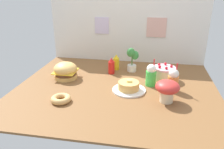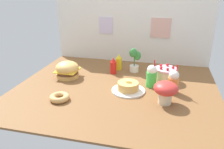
% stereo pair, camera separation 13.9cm
% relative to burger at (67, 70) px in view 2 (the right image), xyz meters
% --- Properties ---
extents(ground_plane, '(2.14, 1.85, 0.02)m').
position_rel_burger_xyz_m(ground_plane, '(0.63, -0.15, -0.10)').
color(ground_plane, brown).
extents(back_wall, '(2.14, 0.04, 0.99)m').
position_rel_burger_xyz_m(back_wall, '(0.63, 0.77, 0.40)').
color(back_wall, silver).
rests_on(back_wall, ground_plane).
extents(burger, '(0.27, 0.27, 0.20)m').
position_rel_burger_xyz_m(burger, '(0.00, 0.00, 0.00)').
color(burger, '#DBA859').
rests_on(burger, ground_plane).
extents(pancake_stack, '(0.35, 0.35, 0.12)m').
position_rel_burger_xyz_m(pancake_stack, '(0.77, -0.21, -0.05)').
color(pancake_stack, white).
rests_on(pancake_stack, ground_plane).
extents(layer_cake, '(0.26, 0.26, 0.19)m').
position_rel_burger_xyz_m(layer_cake, '(1.14, 0.16, -0.01)').
color(layer_cake, beige).
rests_on(layer_cake, ground_plane).
extents(ketchup_bottle, '(0.08, 0.08, 0.21)m').
position_rel_burger_xyz_m(ketchup_bottle, '(0.50, 0.24, 0.00)').
color(ketchup_bottle, red).
rests_on(ketchup_bottle, ground_plane).
extents(mustard_bottle, '(0.08, 0.08, 0.21)m').
position_rel_burger_xyz_m(mustard_bottle, '(0.54, 0.40, 0.00)').
color(mustard_bottle, yellow).
rests_on(mustard_bottle, ground_plane).
extents(cream_soda_cup, '(0.11, 0.11, 0.31)m').
position_rel_burger_xyz_m(cream_soda_cup, '(0.99, -0.03, 0.03)').
color(cream_soda_cup, green).
rests_on(cream_soda_cup, ground_plane).
extents(orange_float_cup, '(0.11, 0.11, 0.31)m').
position_rel_burger_xyz_m(orange_float_cup, '(1.22, -0.13, 0.03)').
color(orange_float_cup, orange).
rests_on(orange_float_cup, ground_plane).
extents(donut_pink_glaze, '(0.19, 0.19, 0.06)m').
position_rel_burger_xyz_m(donut_pink_glaze, '(0.16, -0.56, -0.06)').
color(donut_pink_glaze, tan).
rests_on(donut_pink_glaze, ground_plane).
extents(potted_plant, '(0.15, 0.12, 0.31)m').
position_rel_burger_xyz_m(potted_plant, '(0.75, 0.37, 0.07)').
color(potted_plant, white).
rests_on(potted_plant, ground_plane).
extents(mushroom_stool, '(0.23, 0.23, 0.22)m').
position_rel_burger_xyz_m(mushroom_stool, '(1.15, -0.38, 0.04)').
color(mushroom_stool, beige).
rests_on(mushroom_stool, ground_plane).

